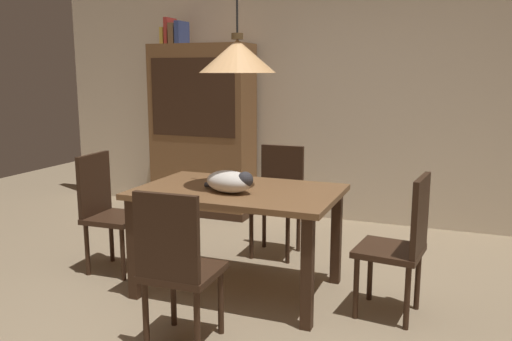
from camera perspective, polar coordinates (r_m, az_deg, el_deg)
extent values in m
plane|color=#998466|center=(3.47, -3.78, -16.02)|extent=(10.00, 10.00, 0.00)
cube|color=beige|center=(5.61, 7.73, 9.45)|extent=(6.40, 0.10, 2.90)
cube|color=brown|center=(3.69, -1.94, -2.31)|extent=(1.40, 0.90, 0.04)
cube|color=#382316|center=(3.75, -13.13, -8.31)|extent=(0.07, 0.07, 0.71)
cube|color=#382316|center=(3.25, 5.59, -11.10)|extent=(0.07, 0.07, 0.71)
cube|color=#382316|center=(4.39, -7.37, -5.34)|extent=(0.07, 0.07, 0.71)
cube|color=#382316|center=(3.96, 8.70, -7.13)|extent=(0.07, 0.07, 0.71)
cube|color=#382316|center=(3.51, 14.24, -8.42)|extent=(0.44, 0.44, 0.04)
cube|color=#322014|center=(3.40, 17.39, -4.62)|extent=(0.08, 0.38, 0.48)
cylinder|color=#382316|center=(3.77, 12.27, -10.64)|extent=(0.04, 0.04, 0.41)
cylinder|color=#382316|center=(3.48, 10.80, -12.40)|extent=(0.04, 0.04, 0.41)
cylinder|color=#382316|center=(3.70, 17.13, -11.26)|extent=(0.04, 0.04, 0.41)
cylinder|color=#382316|center=(3.41, 16.08, -13.13)|extent=(0.04, 0.04, 0.41)
cube|color=#382316|center=(4.48, 2.14, -3.91)|extent=(0.41, 0.41, 0.04)
cube|color=#322014|center=(4.59, 2.87, -0.24)|extent=(0.38, 0.04, 0.48)
cylinder|color=#382316|center=(4.45, -0.51, -7.02)|extent=(0.04, 0.04, 0.41)
cylinder|color=#382316|center=(4.35, 3.45, -7.46)|extent=(0.04, 0.04, 0.41)
cylinder|color=#382316|center=(4.74, 0.89, -5.92)|extent=(0.04, 0.04, 0.41)
cylinder|color=#382316|center=(4.65, 4.63, -6.30)|extent=(0.04, 0.04, 0.41)
cube|color=#382316|center=(4.28, -15.00, -5.00)|extent=(0.41, 0.41, 0.04)
cube|color=#322014|center=(4.32, -17.14, -1.41)|extent=(0.05, 0.38, 0.48)
cylinder|color=#382316|center=(4.13, -14.25, -8.80)|extent=(0.04, 0.04, 0.41)
cylinder|color=#382316|center=(4.38, -11.93, -7.55)|extent=(0.04, 0.04, 0.41)
cylinder|color=#382316|center=(4.31, -17.84, -8.17)|extent=(0.04, 0.04, 0.41)
cylinder|color=#382316|center=(4.55, -15.41, -7.02)|extent=(0.04, 0.04, 0.41)
cube|color=#382316|center=(3.09, -7.87, -10.83)|extent=(0.41, 0.41, 0.04)
cube|color=#322014|center=(2.86, -9.69, -7.17)|extent=(0.38, 0.05, 0.48)
cylinder|color=#382316|center=(3.25, -3.84, -13.98)|extent=(0.04, 0.04, 0.41)
cylinder|color=#382316|center=(3.38, -8.96, -13.08)|extent=(0.04, 0.04, 0.41)
cylinder|color=#382316|center=(2.99, -6.40, -16.33)|extent=(0.04, 0.04, 0.41)
cylinder|color=#382316|center=(3.13, -11.87, -15.19)|extent=(0.04, 0.04, 0.41)
ellipsoid|color=silver|center=(3.57, -2.96, -1.21)|extent=(0.38, 0.29, 0.15)
sphere|color=#333338|center=(3.49, -1.19, -1.02)|extent=(0.11, 0.11, 0.11)
cylinder|color=#333338|center=(3.68, -4.26, -1.65)|extent=(0.18, 0.04, 0.04)
cone|color=#E0A86B|center=(3.60, -2.03, 12.29)|extent=(0.52, 0.52, 0.22)
cylinder|color=#513D23|center=(3.60, -2.05, 14.35)|extent=(0.08, 0.08, 0.04)
cube|color=brown|center=(5.79, -5.80, 4.32)|extent=(1.10, 0.44, 1.85)
cube|color=#382316|center=(5.57, -6.93, 7.87)|extent=(0.97, 0.01, 0.81)
cube|color=#382316|center=(5.95, -5.64, -4.17)|extent=(1.12, 0.45, 0.08)
cube|color=gold|center=(5.98, -9.75, 14.17)|extent=(0.04, 0.20, 0.18)
cube|color=#B73833|center=(5.95, -9.28, 14.68)|extent=(0.04, 0.22, 0.28)
cube|color=brown|center=(5.92, -8.70, 14.43)|extent=(0.06, 0.24, 0.22)
cube|color=#384C93|center=(5.88, -8.04, 14.57)|extent=(0.06, 0.24, 0.24)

